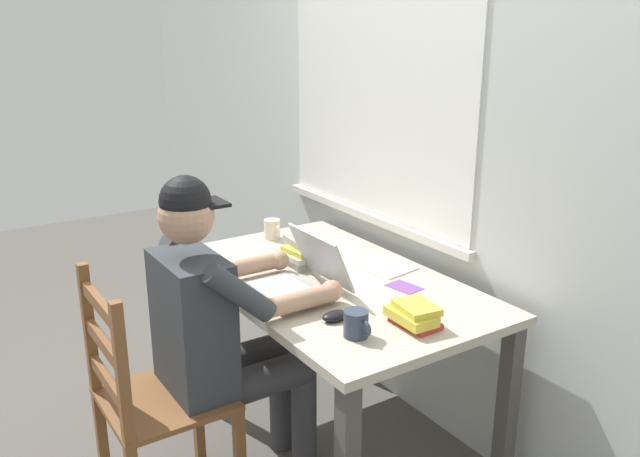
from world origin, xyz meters
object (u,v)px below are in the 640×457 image
at_px(laptop, 299,278).
at_px(coffee_mug_dark, 356,324).
at_px(book_stack_main, 303,252).
at_px(wooden_chair, 150,401).
at_px(computer_mouse, 335,316).
at_px(book_stack_side, 414,315).
at_px(coffee_mug_white, 272,229).
at_px(landscape_photo_print, 404,287).
at_px(seated_person, 221,323).
at_px(desk, 330,301).

height_order(laptop, coffee_mug_dark, laptop).
bearing_deg(book_stack_main, laptop, -33.99).
relative_size(wooden_chair, computer_mouse, 9.40).
bearing_deg(book_stack_side, book_stack_main, 179.89).
xyz_separation_m(laptop, coffee_mug_white, (-0.61, 0.22, -0.01)).
height_order(coffee_mug_white, landscape_photo_print, coffee_mug_white).
bearing_deg(computer_mouse, laptop, 173.37).
relative_size(seated_person, wooden_chair, 1.32).
relative_size(desk, seated_person, 1.10).
relative_size(computer_mouse, landscape_photo_print, 0.77).
xyz_separation_m(desk, book_stack_side, (0.50, 0.00, 0.13)).
height_order(wooden_chair, book_stack_side, wooden_chair).
distance_m(coffee_mug_dark, book_stack_side, 0.21).
xyz_separation_m(wooden_chair, book_stack_side, (0.49, 0.77, 0.32)).
distance_m(wooden_chair, book_stack_side, 0.97).
bearing_deg(book_stack_main, seated_person, -65.33).
bearing_deg(coffee_mug_white, wooden_chair, -54.65).
bearing_deg(landscape_photo_print, computer_mouse, -84.92).
bearing_deg(wooden_chair, coffee_mug_dark, 50.99).
bearing_deg(coffee_mug_dark, landscape_photo_print, 120.44).
bearing_deg(coffee_mug_white, book_stack_main, -8.57).
distance_m(coffee_mug_white, coffee_mug_dark, 1.07).
relative_size(seated_person, landscape_photo_print, 9.58).
bearing_deg(coffee_mug_white, seated_person, -42.87).
height_order(laptop, book_stack_main, laptop).
bearing_deg(laptop, book_stack_side, 19.41).
distance_m(coffee_mug_white, book_stack_main, 0.36).
bearing_deg(desk, book_stack_main, 179.42).
bearing_deg(coffee_mug_dark, coffee_mug_white, 165.61).
bearing_deg(coffee_mug_dark, wooden_chair, -129.01).
bearing_deg(coffee_mug_white, laptop, -19.98).
xyz_separation_m(laptop, computer_mouse, (0.29, -0.03, -0.03)).
bearing_deg(book_stack_main, landscape_photo_print, 23.27).
height_order(laptop, book_stack_side, laptop).
height_order(coffee_mug_dark, book_stack_main, book_stack_main).
xyz_separation_m(desk, seated_person, (0.01, -0.48, 0.03)).
relative_size(wooden_chair, laptop, 2.85).
bearing_deg(desk, computer_mouse, -31.13).
relative_size(desk, coffee_mug_white, 12.16).
bearing_deg(coffee_mug_dark, seated_person, -148.54).
height_order(seated_person, landscape_photo_print, seated_person).
distance_m(computer_mouse, book_stack_side, 0.27).
distance_m(seated_person, coffee_mug_dark, 0.54).
relative_size(desk, wooden_chair, 1.46).
bearing_deg(landscape_photo_print, wooden_chair, -111.80).
distance_m(laptop, coffee_mug_white, 0.64).
relative_size(coffee_mug_white, coffee_mug_dark, 0.94).
bearing_deg(laptop, seated_person, -94.02).
xyz_separation_m(desk, landscape_photo_print, (0.23, 0.19, 0.10)).
xyz_separation_m(coffee_mug_white, book_stack_side, (1.07, -0.06, -0.01)).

